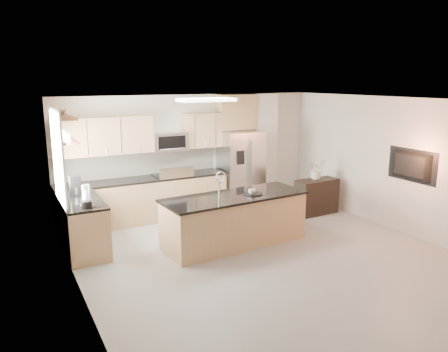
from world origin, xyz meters
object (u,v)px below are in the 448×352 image
credenza (316,197)px  television (409,166)px  bowl (59,111)px  microwave (169,142)px  island (235,220)px  refrigerator (240,170)px  cup (252,192)px  range (172,196)px  coffee_maker (75,186)px  flower_vase (316,164)px  blender (86,198)px  platter (253,194)px  kettle (86,196)px

credenza → television: television is taller
bowl → television: bowl is taller
bowl → television: bearing=-23.9°
microwave → television: size_ratio=0.71×
island → television: television is taller
refrigerator → cup: (-0.95, -2.06, 0.07)m
range → island: island is taller
coffee_maker → television: (5.61, -2.41, 0.27)m
bowl → refrigerator: bearing=7.6°
refrigerator → television: (1.85, -3.07, 0.46)m
refrigerator → bowl: size_ratio=4.39×
bowl → flower_vase: size_ratio=0.61×
range → credenza: (2.90, -1.28, -0.08)m
credenza → flower_vase: size_ratio=1.47×
microwave → range: bearing=-90.0°
refrigerator → credenza: refrigerator is taller
cup → blender: bearing=170.4°
island → credenza: island is taller
microwave → refrigerator: size_ratio=0.43×
bowl → credenza: bearing=-7.8°
range → island: (0.40, -2.03, -0.02)m
platter → bowl: bowl is taller
cup → bowl: bowl is taller
cup → bowl: (-2.96, 1.54, 1.43)m
platter → coffee_maker: coffee_maker is taller
television → coffee_maker: bearing=66.8°
cup → platter: (0.02, 0.01, -0.04)m
bowl → television: 6.38m
microwave → credenza: microwave is taller
range → cup: 2.28m
microwave → kettle: 2.55m
microwave → coffee_maker: (-2.09, -0.84, -0.55)m
island → television: bearing=-23.0°
range → coffee_maker: bearing=-161.2°
range → island: 2.07m
kettle → bowl: (-0.22, 0.74, 1.35)m
microwave → kettle: bearing=-144.6°
range → bowl: 3.01m
kettle → bowl: bowl is taller
credenza → kettle: (-4.92, -0.04, 0.65)m
bowl → range: bearing=14.2°
range → flower_vase: flower_vase is taller
cup → platter: 0.05m
refrigerator → coffee_maker: refrigerator is taller
island → kettle: (-2.43, 0.71, 0.58)m
microwave → blender: microwave is taller
cup → microwave: bearing=107.7°
platter → blender: 2.86m
refrigerator → cup: 2.27m
range → coffee_maker: (-2.09, -0.72, 0.61)m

